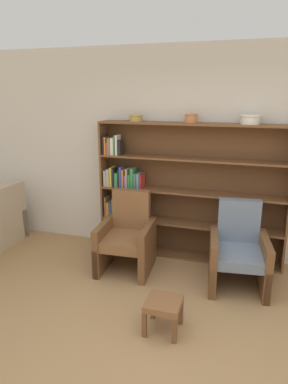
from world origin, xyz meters
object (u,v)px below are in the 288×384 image
object	(u,v)px
bowl_terracotta	(250,119)
armchair_cushioned	(238,252)
footstool	(163,307)
bookshelf	(175,193)
armchair_leather	(127,237)
bowl_cream	(136,117)
bowl_olive	(191,118)

from	to	relation	value
bowl_terracotta	armchair_cushioned	size ratio (longest dim) A/B	0.25
armchair_cushioned	footstool	world-z (taller)	armchair_cushioned
bookshelf	bowl_terracotta	world-z (taller)	bowl_terracotta
footstool	armchair_leather	bearing A→B (deg)	125.26
bowl_cream	bowl_olive	size ratio (longest dim) A/B	1.06
bowl_cream	bowl_olive	world-z (taller)	bowl_olive
bowl_terracotta	armchair_cushioned	world-z (taller)	bowl_terracotta
bookshelf	bowl_terracotta	distance (m)	1.32
bookshelf	armchair_leather	xyz separation A→B (m)	(-0.48, -0.56, -0.47)
bowl_cream	bowl_olive	bearing A→B (deg)	-0.00
bookshelf	armchair_cushioned	world-z (taller)	bookshelf
bowl_cream	armchair_leather	world-z (taller)	bowl_cream
armchair_leather	footstool	xyz separation A→B (m)	(0.74, -1.05, -0.16)
bowl_cream	armchair_cushioned	xyz separation A→B (m)	(1.41, -0.54, -1.44)
armchair_cushioned	bookshelf	bearing A→B (deg)	-39.47
bowl_terracotta	armchair_leather	size ratio (longest dim) A/B	0.25
bookshelf	bowl_cream	bearing A→B (deg)	-177.48
bowl_olive	armchair_leather	size ratio (longest dim) A/B	0.18
bookshelf	footstool	world-z (taller)	bookshelf
bowl_terracotta	footstool	world-z (taller)	bowl_terracotta
bookshelf	armchair_cushioned	xyz separation A→B (m)	(0.88, -0.56, -0.47)
bookshelf	armchair_cushioned	size ratio (longest dim) A/B	2.51
bowl_olive	bowl_terracotta	size ratio (longest dim) A/B	0.71
armchair_leather	bowl_cream	bearing A→B (deg)	-87.78
bowl_olive	footstool	xyz separation A→B (m)	(0.08, -1.59, -1.61)
bowl_cream	footstool	distance (m)	2.39
armchair_leather	armchair_cushioned	distance (m)	1.35
armchair_cushioned	footstool	distance (m)	1.23
bookshelf	armchair_leather	distance (m)	0.87
bowl_olive	bowl_terracotta	distance (m)	0.70
bowl_cream	bowl_terracotta	bearing A→B (deg)	0.00
bowl_cream	bowl_terracotta	world-z (taller)	bowl_terracotta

